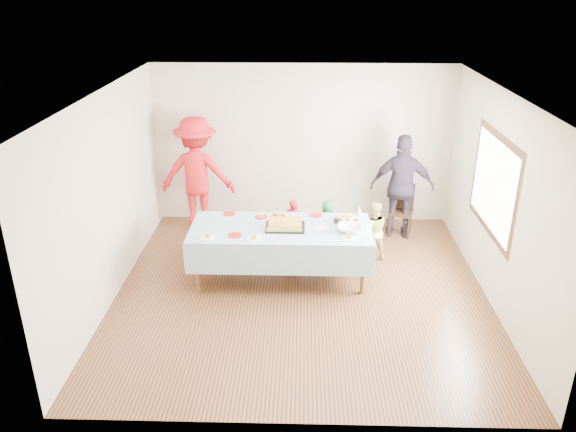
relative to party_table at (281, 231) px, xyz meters
The scene contains 22 objects.
ground 0.86m from the party_table, 51.87° to the right, with size 5.00×5.00×0.00m, color #432113.
room_walls 1.16m from the party_table, 46.69° to the right, with size 5.04×5.04×2.72m.
party_table is the anchor object (origin of this frame).
birthday_cake 0.12m from the party_table, ahead, with size 0.54×0.42×0.10m.
rolls_tray 0.94m from the party_table, 13.61° to the left, with size 0.34×0.34×0.10m.
punch_bowl 0.95m from the party_table, ahead, with size 0.34×0.34×0.08m, color silver.
party_hat 1.21m from the party_table, 22.42° to the left, with size 0.09×0.09×0.16m, color white.
fork_pile 0.58m from the party_table, 13.96° to the right, with size 0.24×0.18×0.07m, color white, non-canonical shape.
plate_red_far_a 0.90m from the party_table, 149.70° to the left, with size 0.18×0.18×0.01m, color red.
plate_red_far_b 0.46m from the party_table, 130.60° to the left, with size 0.18×0.18×0.01m, color red.
plate_red_far_c 0.41m from the party_table, 96.47° to the left, with size 0.18×0.18×0.01m, color red.
plate_red_far_d 0.66m from the party_table, 41.51° to the left, with size 0.20×0.20×0.01m, color red.
plate_red_near 0.67m from the party_table, 155.04° to the right, with size 0.19×0.19×0.01m, color red.
plate_white_left 1.03m from the party_table, 159.33° to the right, with size 0.20×0.20×0.01m, color white.
plate_white_mid 0.52m from the party_table, 130.94° to the right, with size 0.21×0.21×0.01m, color white.
plate_white_right 0.98m from the party_table, 19.84° to the right, with size 0.21×0.21×0.01m, color white.
dining_chair 2.51m from the party_table, 39.01° to the left, with size 0.45×0.45×0.85m.
toddler_left 1.03m from the party_table, 80.87° to the left, with size 0.30×0.19×0.81m, color #B41625.
toddler_mid 1.22m from the party_table, 53.82° to the left, with size 0.39×0.26×0.81m, color #256F35.
toddler_right 1.52m from the party_table, 24.85° to the left, with size 0.44×0.35×0.91m, color tan.
adult_left 2.28m from the party_table, 129.99° to the left, with size 1.24×0.71×1.91m, color red.
adult_right 2.40m from the party_table, 37.69° to the left, with size 1.01×0.42×1.72m, color #2F2634.
Camera 1 is at (0.01, -6.69, 3.99)m, focal length 35.00 mm.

